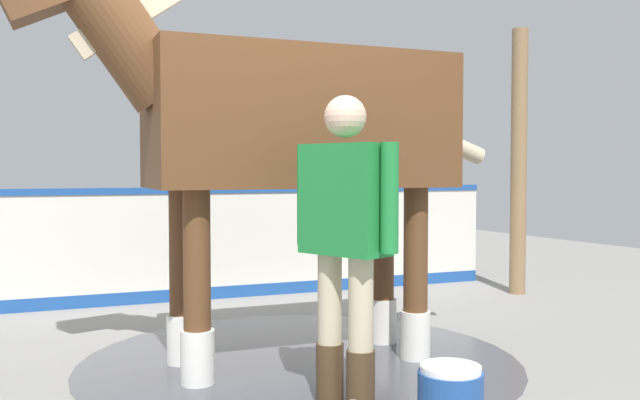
% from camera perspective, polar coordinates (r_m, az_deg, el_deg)
% --- Properties ---
extents(ground_plane, '(16.00, 16.00, 0.02)m').
position_cam_1_polar(ground_plane, '(4.48, -5.07, -13.91)').
color(ground_plane, gray).
extents(wet_patch, '(2.87, 2.87, 0.00)m').
position_cam_1_polar(wet_patch, '(4.68, -1.64, -13.04)').
color(wet_patch, '#4C4C54').
rests_on(wet_patch, ground).
extents(barrier_wall, '(5.96, 0.66, 1.09)m').
position_cam_1_polar(barrier_wall, '(6.84, -8.62, -3.85)').
color(barrier_wall, silver).
rests_on(barrier_wall, ground).
extents(roof_post_far, '(0.16, 0.16, 2.66)m').
position_cam_1_polar(roof_post_far, '(7.28, 16.00, 3.00)').
color(roof_post_far, olive).
rests_on(roof_post_far, ground).
extents(horse, '(3.25, 1.04, 2.61)m').
position_cam_1_polar(horse, '(4.47, -3.07, 5.88)').
color(horse, brown).
rests_on(horse, ground).
extents(handler, '(0.37, 0.63, 1.64)m').
position_cam_1_polar(handler, '(3.62, 2.07, -2.46)').
color(handler, '#47331E').
rests_on(handler, ground).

